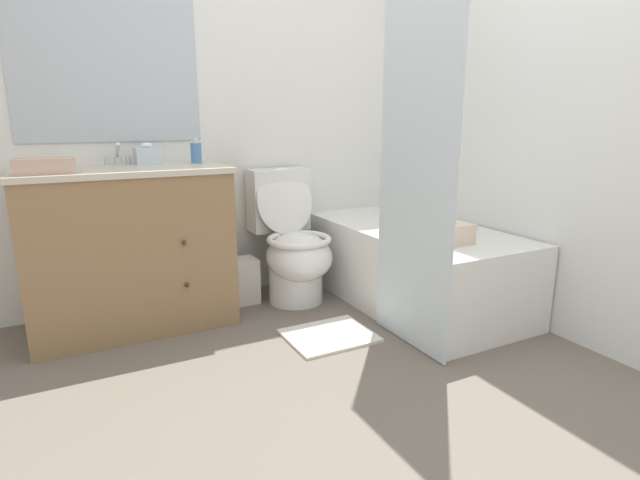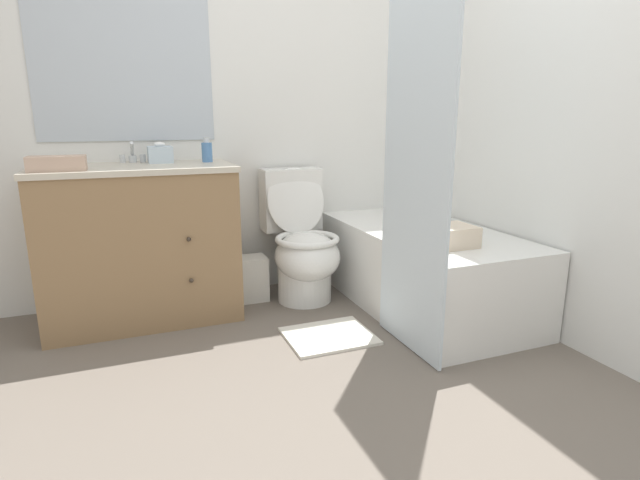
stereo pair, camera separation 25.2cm
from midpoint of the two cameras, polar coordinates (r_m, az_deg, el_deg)
name	(u,v)px [view 2 (the right image)]	position (r m, az deg, el deg)	size (l,w,h in m)	color
ground_plane	(362,416)	(2.07, 8.49, -19.37)	(14.00, 14.00, 0.00)	#6B6056
wall_back	(247,97)	(3.28, -6.04, 15.91)	(8.00, 0.06, 2.50)	silver
wall_right	(502,95)	(3.17, 22.38, 15.03)	(0.05, 2.64, 2.50)	silver
vanity_cabinet	(141,242)	(2.94, -17.52, -0.27)	(1.05, 0.59, 0.88)	olive
sink_faucet	(133,157)	(3.05, -18.44, 9.03)	(0.14, 0.12, 0.12)	silver
toilet	(302,245)	(3.12, 0.26, -0.65)	(0.40, 0.62, 0.82)	white
bathtub	(423,267)	(3.11, 13.99, -3.09)	(0.74, 1.44, 0.48)	white
shower_curtain	(417,143)	(2.39, 14.03, 10.70)	(0.02, 0.56, 2.02)	silver
wastebasket	(250,279)	(3.17, -5.74, -4.44)	(0.20, 0.17, 0.28)	silver
tissue_box	(160,154)	(3.00, -15.51, 9.43)	(0.13, 0.15, 0.12)	silver
soap_dispenser	(207,151)	(2.98, -10.42, 9.92)	(0.06, 0.06, 0.14)	#4C7AB2
hand_towel_folded	(57,163)	(2.69, -25.52, 7.89)	(0.26, 0.13, 0.07)	tan
bath_towel_folded	(445,236)	(2.66, 16.80, 0.37)	(0.29, 0.21, 0.11)	beige
bath_mat	(329,336)	(2.68, 3.77, -10.94)	(0.45, 0.37, 0.02)	silver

